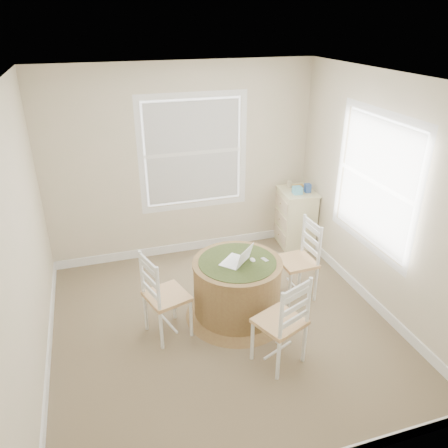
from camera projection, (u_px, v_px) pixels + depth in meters
name	position (u px, v px, depth m)	size (l,w,h in m)	color
room	(233.00, 211.00, 4.41)	(3.64, 3.64, 2.64)	#77674C
round_table	(237.00, 286.00, 4.82)	(1.16, 1.16, 0.70)	olive
chair_left	(167.00, 296.00, 4.50)	(0.42, 0.40, 0.95)	white
chair_near	(280.00, 321.00, 4.13)	(0.42, 0.40, 0.95)	white
chair_right	(297.00, 261.00, 5.13)	(0.42, 0.40, 0.95)	white
laptop	(237.00, 260.00, 4.66)	(0.40, 0.40, 0.21)	white
mouse	(253.00, 260.00, 4.71)	(0.05, 0.09, 0.03)	white
phone	(265.00, 260.00, 4.72)	(0.04, 0.09, 0.02)	#B7BABF
keys	(247.00, 255.00, 4.81)	(0.06, 0.05, 0.03)	black
corner_chest	(295.00, 217.00, 6.36)	(0.54, 0.68, 0.85)	beige
tissue_box	(297.00, 191.00, 6.01)	(0.12, 0.12, 0.10)	#63C1E3
box_yellow	(298.00, 187.00, 6.19)	(0.15, 0.10, 0.06)	gold
box_blue	(309.00, 188.00, 6.07)	(0.08, 0.08, 0.12)	#385CA9
cup_cream	(289.00, 184.00, 6.28)	(0.07, 0.07, 0.09)	beige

